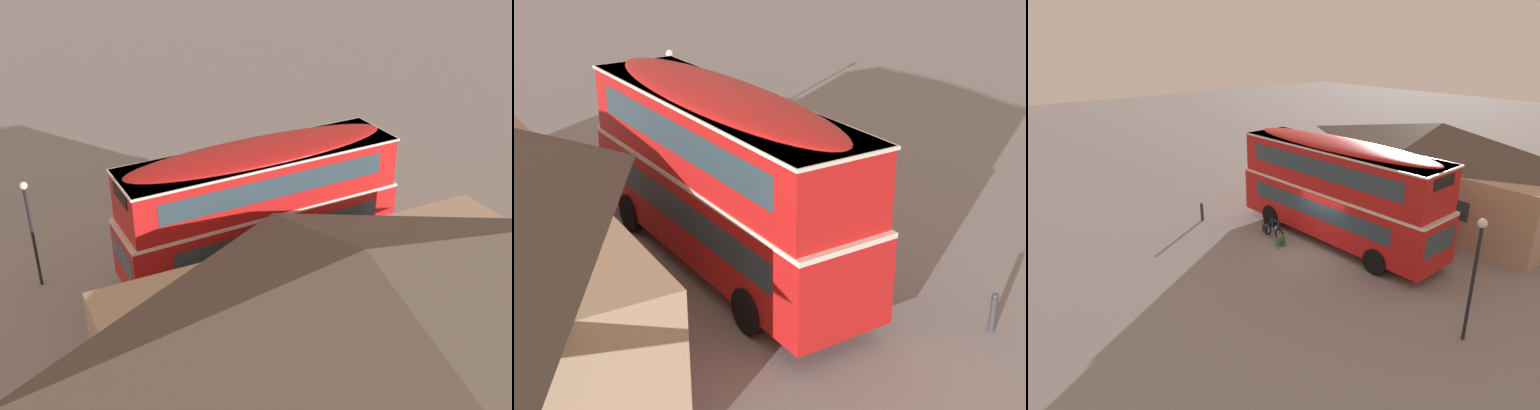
# 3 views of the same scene
# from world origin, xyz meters

# --- Properties ---
(ground_plane) EXTENTS (120.00, 120.00, 0.00)m
(ground_plane) POSITION_xyz_m (0.00, 0.00, 0.00)
(ground_plane) COLOR gray
(double_decker_bus) EXTENTS (10.65, 2.84, 4.79)m
(double_decker_bus) POSITION_xyz_m (-0.32, 1.26, 2.64)
(double_decker_bus) COLOR black
(double_decker_bus) RESTS_ON ground
(touring_bicycle) EXTENTS (1.71, 0.46, 1.04)m
(touring_bicycle) POSITION_xyz_m (-2.40, -0.88, 0.37)
(touring_bicycle) COLOR black
(touring_bicycle) RESTS_ON ground
(backpack_on_ground) EXTENTS (0.28, 0.33, 0.56)m
(backpack_on_ground) POSITION_xyz_m (-1.47, -1.11, 0.29)
(backpack_on_ground) COLOR #386642
(backpack_on_ground) RESTS_ON ground
(water_bottle_green_metal) EXTENTS (0.07, 0.07, 0.21)m
(water_bottle_green_metal) POSITION_xyz_m (-1.26, -1.49, 0.10)
(water_bottle_green_metal) COLOR green
(water_bottle_green_metal) RESTS_ON ground
(pub_building) EXTENTS (13.95, 7.65, 4.82)m
(pub_building) POSITION_xyz_m (0.35, 8.49, 2.45)
(pub_building) COLOR tan
(pub_building) RESTS_ON ground
(street_lamp) EXTENTS (0.28, 0.28, 4.14)m
(street_lamp) POSITION_xyz_m (7.45, -0.98, 2.60)
(street_lamp) COLOR black
(street_lamp) RESTS_ON ground
(kerb_bollard) EXTENTS (0.16, 0.16, 0.97)m
(kerb_bollard) POSITION_xyz_m (-6.47, -2.34, 0.50)
(kerb_bollard) COLOR #333338
(kerb_bollard) RESTS_ON ground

